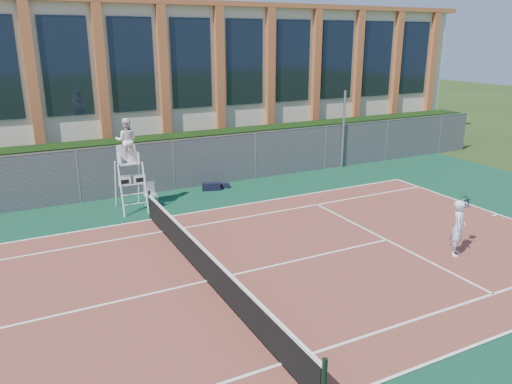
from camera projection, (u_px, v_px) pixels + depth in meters
name	position (u px, v px, depth m)	size (l,w,h in m)	color
ground	(207.00, 282.00, 13.77)	(120.00, 120.00, 0.00)	#233814
apron	(194.00, 268.00, 14.62)	(36.00, 20.00, 0.01)	#0D3B23
tennis_court	(207.00, 281.00, 13.76)	(23.77, 10.97, 0.02)	brown
tennis_net	(207.00, 264.00, 13.61)	(0.10, 11.30, 1.10)	black
fence	(128.00, 171.00, 20.92)	(40.00, 0.06, 2.20)	#595E60
hedge	(122.00, 165.00, 21.94)	(40.00, 1.40, 2.20)	black
building	(85.00, 81.00, 27.79)	(45.00, 10.60, 8.22)	beige
steel_pole	(343.00, 130.00, 25.37)	(0.12, 0.12, 3.94)	#9EA0A5
umpire_chair	(127.00, 143.00, 18.81)	(1.02, 1.56, 3.64)	white
plastic_chair	(150.00, 192.00, 19.74)	(0.47, 0.47, 1.00)	silver
sports_bag_near	(211.00, 187.00, 21.97)	(0.79, 0.32, 0.34)	black
sports_bag_far	(224.00, 185.00, 22.35)	(0.51, 0.22, 0.21)	black
tennis_player	(458.00, 228.00, 15.19)	(1.04, 0.81, 1.77)	#D0E1F9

